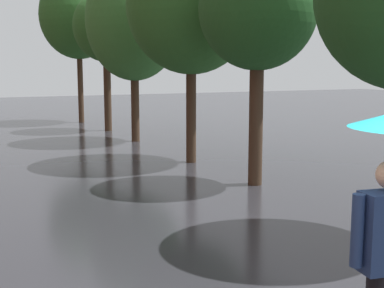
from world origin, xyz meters
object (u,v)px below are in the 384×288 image
(street_tree_2, at_px, (191,5))
(street_tree_1, at_px, (258,9))
(street_tree_3, at_px, (134,21))
(street_tree_5, at_px, (78,16))
(street_tree_4, at_px, (106,27))

(street_tree_2, bearing_deg, street_tree_1, -89.37)
(street_tree_3, xyz_separation_m, street_tree_5, (-0.05, 6.34, 0.71))
(street_tree_4, height_order, street_tree_5, street_tree_5)
(street_tree_1, height_order, street_tree_4, street_tree_4)
(street_tree_1, xyz_separation_m, street_tree_2, (-0.03, 2.73, 0.36))
(street_tree_4, bearing_deg, street_tree_3, -91.54)
(street_tree_2, distance_m, street_tree_5, 10.39)
(street_tree_3, height_order, street_tree_5, street_tree_5)
(street_tree_1, bearing_deg, street_tree_4, 89.26)
(street_tree_1, bearing_deg, street_tree_5, 90.03)
(street_tree_2, relative_size, street_tree_4, 1.06)
(street_tree_4, bearing_deg, street_tree_5, 92.34)
(street_tree_3, bearing_deg, street_tree_1, -90.37)
(street_tree_5, bearing_deg, street_tree_1, -89.97)
(street_tree_4, bearing_deg, street_tree_1, -90.74)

